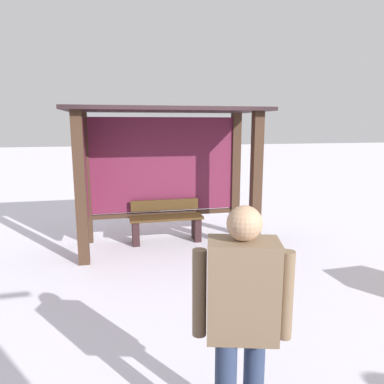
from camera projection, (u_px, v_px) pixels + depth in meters
The scene contains 4 objects.
ground_plane at pixel (169, 246), 6.37m from camera, with size 60.00×60.00×0.00m, color white.
bus_shelter at pixel (159, 154), 6.25m from camera, with size 3.25×1.51×2.39m.
bench_left_inside at pixel (166, 222), 6.54m from camera, with size 1.32×0.39×0.76m.
person_walking at pixel (242, 312), 2.26m from camera, with size 0.63×0.37×1.66m.
Camera 1 is at (-0.90, -6.02, 2.13)m, focal length 33.54 mm.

